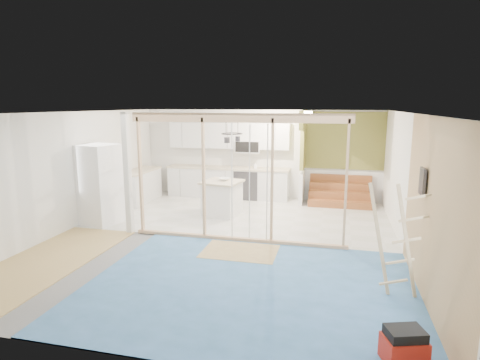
% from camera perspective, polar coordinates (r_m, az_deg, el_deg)
% --- Properties ---
extents(room, '(7.01, 8.01, 2.61)m').
position_cam_1_polar(room, '(8.03, -2.49, 0.27)').
color(room, slate).
rests_on(room, ground).
extents(floor_overlays, '(7.00, 8.00, 0.03)m').
position_cam_1_polar(floor_overlays, '(8.40, -1.81, -8.37)').
color(floor_overlays, silver).
rests_on(floor_overlays, room).
extents(stud_frame, '(4.66, 0.14, 2.60)m').
position_cam_1_polar(stud_frame, '(8.06, -4.36, 2.48)').
color(stud_frame, tan).
rests_on(stud_frame, room).
extents(base_cabinets, '(4.45, 2.24, 0.93)m').
position_cam_1_polar(base_cabinets, '(11.81, -5.47, -0.50)').
color(base_cabinets, silver).
rests_on(base_cabinets, room).
extents(upper_cabinets, '(3.60, 0.41, 0.85)m').
position_cam_1_polar(upper_cabinets, '(11.83, -1.33, 6.19)').
color(upper_cabinets, silver).
rests_on(upper_cabinets, room).
extents(green_partition, '(2.25, 1.51, 2.60)m').
position_cam_1_polar(green_partition, '(11.39, 12.65, 1.31)').
color(green_partition, olive).
rests_on(green_partition, room).
extents(pot_rack, '(0.52, 0.52, 0.72)m').
position_cam_1_polar(pot_rack, '(9.83, -1.19, 6.29)').
color(pot_rack, black).
rests_on(pot_rack, room).
extents(sheathing_panel, '(0.02, 4.00, 2.60)m').
position_cam_1_polar(sheathing_panel, '(5.92, 25.80, -4.62)').
color(sheathing_panel, tan).
rests_on(sheathing_panel, room).
extents(electrical_panel, '(0.04, 0.30, 0.40)m').
position_cam_1_polar(electrical_panel, '(6.41, 24.51, -0.19)').
color(electrical_panel, '#37373C').
rests_on(electrical_panel, room).
extents(ceiling_light, '(0.32, 0.32, 0.08)m').
position_cam_1_polar(ceiling_light, '(10.62, 9.42, 9.42)').
color(ceiling_light, '#FFEABF').
rests_on(ceiling_light, room).
extents(fridge, '(0.96, 0.93, 1.86)m').
position_cam_1_polar(fridge, '(9.78, -19.34, -0.65)').
color(fridge, white).
rests_on(fridge, room).
extents(island, '(1.03, 1.03, 0.88)m').
position_cam_1_polar(island, '(10.05, -2.58, -2.62)').
color(island, white).
rests_on(island, room).
extents(bowl, '(0.27, 0.27, 0.06)m').
position_cam_1_polar(bowl, '(10.02, -2.27, 0.11)').
color(bowl, white).
rests_on(bowl, island).
extents(soap_bottle_a, '(0.15, 0.15, 0.30)m').
position_cam_1_polar(soap_bottle_a, '(12.05, -5.24, 2.69)').
color(soap_bottle_a, '#9FA0B1').
rests_on(soap_bottle_a, base_cabinets).
extents(soap_bottle_b, '(0.10, 0.10, 0.18)m').
position_cam_1_polar(soap_bottle_b, '(11.57, 2.20, 2.08)').
color(soap_bottle_b, white).
rests_on(soap_bottle_b, base_cabinets).
extents(toolbox, '(0.51, 0.44, 0.41)m').
position_cam_1_polar(toolbox, '(4.97, 22.30, -21.14)').
color(toolbox, '#A21B0F').
rests_on(toolbox, room).
extents(ladder, '(0.90, 0.10, 1.67)m').
position_cam_1_polar(ladder, '(6.15, 21.36, -8.06)').
color(ladder, tan).
rests_on(ladder, room).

